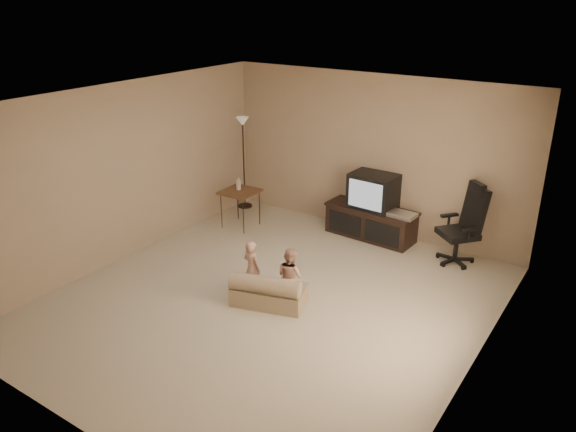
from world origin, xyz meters
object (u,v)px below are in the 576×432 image
at_px(toddler_left, 252,268).
at_px(toddler_right, 290,276).
at_px(child_sofa, 268,292).
at_px(office_chair, 462,235).
at_px(side_table, 240,192).
at_px(tv_stand, 372,211).
at_px(floor_lamp, 243,142).

xyz_separation_m(toddler_left, toddler_right, (0.52, 0.09, 0.00)).
bearing_deg(child_sofa, office_chair, 41.17).
bearing_deg(child_sofa, side_table, 119.67).
distance_m(side_table, toddler_right, 2.60).
distance_m(child_sofa, toddler_left, 0.38).
bearing_deg(tv_stand, child_sofa, -89.90).
height_order(office_chair, floor_lamp, floor_lamp).
distance_m(tv_stand, floor_lamp, 2.58).
distance_m(tv_stand, office_chair, 1.45).
height_order(child_sofa, toddler_left, toddler_left).
bearing_deg(floor_lamp, child_sofa, -47.30).
distance_m(tv_stand, toddler_left, 2.52).
bearing_deg(tv_stand, floor_lamp, -175.40).
bearing_deg(office_chair, child_sofa, -82.46).
distance_m(floor_lamp, child_sofa, 3.57).
relative_size(floor_lamp, toddler_left, 2.17).
relative_size(tv_stand, toddler_left, 1.97).
bearing_deg(floor_lamp, toddler_right, -42.71).
relative_size(toddler_left, toddler_right, 1.00).
bearing_deg(side_table, toddler_right, -37.99).
bearing_deg(tv_stand, side_table, -154.76).
xyz_separation_m(floor_lamp, toddler_right, (2.53, -2.33, -0.81)).
distance_m(office_chair, child_sofa, 2.97).
xyz_separation_m(tv_stand, side_table, (-1.98, -0.80, 0.17)).
height_order(office_chair, toddler_right, office_chair).
relative_size(office_chair, toddler_right, 1.58).
height_order(side_table, toddler_left, side_table).
xyz_separation_m(tv_stand, child_sofa, (-0.15, -2.57, -0.25)).
distance_m(child_sofa, toddler_right, 0.34).
xyz_separation_m(child_sofa, toddler_right, (0.20, 0.19, 0.20)).
relative_size(side_table, child_sofa, 0.84).
height_order(tv_stand, side_table, tv_stand).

